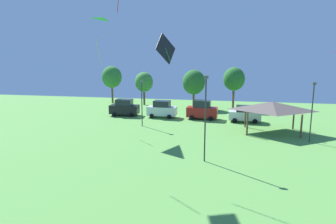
{
  "coord_description": "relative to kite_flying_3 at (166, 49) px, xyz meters",
  "views": [
    {
      "loc": [
        3.51,
        0.02,
        8.68
      ],
      "look_at": [
        0.67,
        14.09,
        6.02
      ],
      "focal_mm": 32.0,
      "sensor_mm": 36.0,
      "label": 1
    }
  ],
  "objects": [
    {
      "name": "kite_flying_3",
      "position": [
        0.0,
        0.0,
        0.0
      ],
      "size": [
        0.69,
        1.37,
        1.47
      ],
      "color": "black"
    },
    {
      "name": "kite_flying_5",
      "position": [
        -13.36,
        19.72,
        2.94
      ],
      "size": [
        2.85,
        3.5,
        4.49
      ],
      "color": "green"
    },
    {
      "name": "parked_car_leftmost",
      "position": [
        -12.11,
        27.68,
        -7.84
      ],
      "size": [
        4.33,
        2.24,
        2.46
      ],
      "rotation": [
        0.0,
        0.0,
        0.05
      ],
      "color": "black",
      "rests_on": "ground"
    },
    {
      "name": "parked_car_second_from_left",
      "position": [
        -6.32,
        27.45,
        -7.84
      ],
      "size": [
        4.23,
        2.07,
        2.46
      ],
      "rotation": [
        0.0,
        0.0,
        -0.04
      ],
      "color": "silver",
      "rests_on": "ground"
    },
    {
      "name": "parked_car_third_from_left",
      "position": [
        -0.52,
        27.43,
        -7.76
      ],
      "size": [
        4.33,
        2.15,
        2.66
      ],
      "rotation": [
        0.0,
        0.0,
        -0.05
      ],
      "color": "maroon",
      "rests_on": "ground"
    },
    {
      "name": "parked_car_rightmost_in_row",
      "position": [
        5.27,
        26.71,
        -7.95
      ],
      "size": [
        4.19,
        2.08,
        2.2
      ],
      "rotation": [
        0.0,
        0.0,
        -0.01
      ],
      "color": "silver",
      "rests_on": "ground"
    },
    {
      "name": "park_pavilion",
      "position": [
        8.01,
        21.54,
        -5.97
      ],
      "size": [
        7.31,
        5.28,
        3.6
      ],
      "color": "brown",
      "rests_on": "ground"
    },
    {
      "name": "light_post_0",
      "position": [
        11.36,
        18.03,
        -5.56
      ],
      "size": [
        0.36,
        0.2,
        6.16
      ],
      "color": "#2D2D33",
      "rests_on": "ground"
    },
    {
      "name": "light_post_1",
      "position": [
        -7.59,
        21.59,
        -5.81
      ],
      "size": [
        0.36,
        0.2,
        5.69
      ],
      "color": "#2D2D33",
      "rests_on": "ground"
    },
    {
      "name": "light_post_2",
      "position": [
        1.2,
        10.11,
        -5.04
      ],
      "size": [
        0.36,
        0.2,
        7.19
      ],
      "color": "#2D2D33",
      "rests_on": "ground"
    },
    {
      "name": "treeline_tree_0",
      "position": [
        -18.51,
        39.01,
        -4.15
      ],
      "size": [
        3.71,
        3.71,
        6.96
      ],
      "color": "brown",
      "rests_on": "ground"
    },
    {
      "name": "treeline_tree_1",
      "position": [
        -11.98,
        38.02,
        -4.91
      ],
      "size": [
        3.25,
        3.25,
        5.95
      ],
      "color": "brown",
      "rests_on": "ground"
    },
    {
      "name": "treeline_tree_2",
      "position": [
        -2.79,
        36.51,
        -4.65
      ],
      "size": [
        3.82,
        3.82,
        6.52
      ],
      "color": "brown",
      "rests_on": "ground"
    },
    {
      "name": "treeline_tree_3",
      "position": [
        3.85,
        37.02,
        -4.06
      ],
      "size": [
        3.55,
        3.55,
        6.97
      ],
      "color": "brown",
      "rests_on": "ground"
    }
  ]
}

